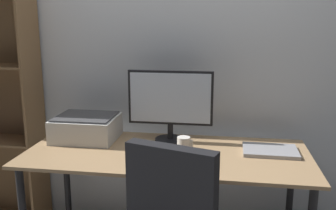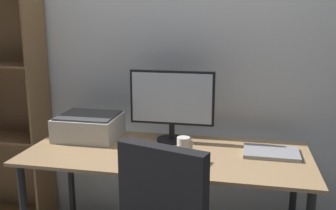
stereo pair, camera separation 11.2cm
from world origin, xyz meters
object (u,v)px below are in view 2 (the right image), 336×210
Objects in this scene: keyboard at (157,161)px; coffee_mug at (184,144)px; mouse at (201,161)px; printer at (89,126)px; desk at (166,164)px; laptop at (271,152)px; monitor at (172,101)px.

keyboard is 0.24m from coffee_mug.
mouse reaches higher than keyboard.
mouse is 0.24× the size of printer.
laptop is (0.61, 0.09, 0.09)m from desk.
monitor reaches higher than keyboard.
monitor is 1.37× the size of printer.
monitor is at bearing 5.98° from printer.
desk is 3.10× the size of monitor.
desk is at bearing -87.15° from monitor.
mouse is 0.85m from printer.
mouse is 0.23m from coffee_mug.
keyboard is at bearing -156.49° from laptop.
desk is at bearing -16.03° from printer.
printer reaches higher than laptop.
monitor is 0.69m from laptop.
mouse is at bearing -55.51° from coffee_mug.
printer is at bearing 172.40° from mouse.
coffee_mug is (0.10, 0.03, 0.12)m from desk.
monitor is 0.51m from mouse.
coffee_mug is 0.30× the size of laptop.
desk is at bearing 160.02° from mouse.
printer is at bearing 168.88° from coffee_mug.
keyboard is 0.68m from laptop.
keyboard is 0.72× the size of printer.
mouse is (0.24, 0.02, 0.01)m from keyboard.
coffee_mug reaches higher than keyboard.
desk is 17.67× the size of mouse.
monitor reaches higher than coffee_mug.
coffee_mug is (0.11, 0.21, 0.03)m from keyboard.
monitor reaches higher than mouse.
laptop is (0.39, 0.24, -0.01)m from mouse.
printer is at bearing 147.36° from keyboard.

